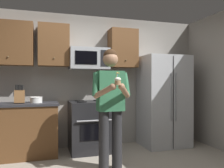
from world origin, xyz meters
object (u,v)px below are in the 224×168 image
(knife_block, at_px, (20,96))
(bowl_large_white, at_px, (36,100))
(cupcake, at_px, (118,81))
(microwave, at_px, (89,59))
(person, at_px, (111,102))
(refrigerator, at_px, (164,101))
(oven_range, at_px, (90,126))

(knife_block, distance_m, bowl_large_white, 0.28)
(cupcake, bearing_deg, microwave, 94.08)
(bowl_large_white, relative_size, person, 0.12)
(refrigerator, xyz_separation_m, person, (-1.40, -0.94, 0.10))
(refrigerator, height_order, bowl_large_white, refrigerator)
(person, distance_m, cupcake, 0.44)
(knife_block, bearing_deg, refrigerator, -0.20)
(oven_range, height_order, cupcake, cupcake)
(oven_range, xyz_separation_m, refrigerator, (1.50, -0.04, 0.44))
(knife_block, bearing_deg, bowl_large_white, 12.16)
(bowl_large_white, bearing_deg, oven_range, -1.64)
(cupcake, bearing_deg, oven_range, 94.46)
(refrigerator, xyz_separation_m, knife_block, (-2.72, 0.01, 0.14))
(person, bearing_deg, oven_range, 95.94)
(microwave, xyz_separation_m, cupcake, (0.10, -1.43, -0.43))
(knife_block, xyz_separation_m, bowl_large_white, (0.26, 0.06, -0.06))
(oven_range, distance_m, knife_block, 1.35)
(oven_range, xyz_separation_m, person, (0.10, -0.98, 0.53))
(oven_range, relative_size, cupcake, 5.36)
(oven_range, relative_size, person, 0.53)
(knife_block, bearing_deg, person, -35.84)
(bowl_large_white, height_order, person, person)
(refrigerator, bearing_deg, person, -145.96)
(microwave, bearing_deg, knife_block, -173.02)
(person, relative_size, cupcake, 10.13)
(oven_range, bearing_deg, cupcake, -85.54)
(refrigerator, height_order, knife_block, refrigerator)
(bowl_large_white, bearing_deg, refrigerator, -1.55)
(person, bearing_deg, bowl_large_white, 136.24)
(knife_block, relative_size, cupcake, 1.84)
(refrigerator, relative_size, person, 1.02)
(microwave, distance_m, refrigerator, 1.72)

